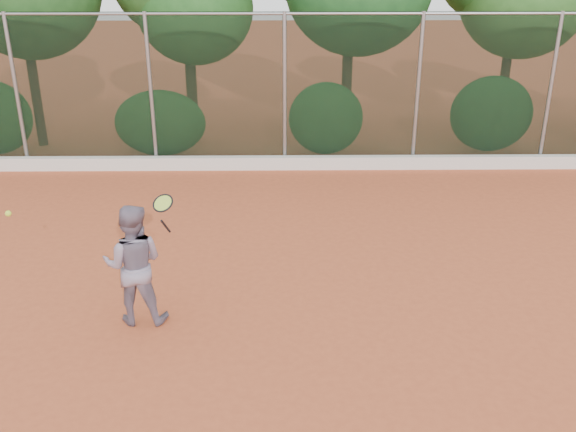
{
  "coord_description": "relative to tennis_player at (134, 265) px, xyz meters",
  "views": [
    {
      "loc": [
        -0.11,
        -7.36,
        4.75
      ],
      "look_at": [
        0.0,
        1.0,
        1.25
      ],
      "focal_mm": 40.0,
      "sensor_mm": 36.0,
      "label": 1
    }
  ],
  "objects": [
    {
      "name": "ground",
      "position": [
        2.07,
        -0.3,
        -0.85
      ],
      "size": [
        80.0,
        80.0,
        0.0
      ],
      "primitive_type": "plane",
      "color": "#B44E2A",
      "rests_on": "ground"
    },
    {
      "name": "concrete_curb",
      "position": [
        2.07,
        6.52,
        -0.7
      ],
      "size": [
        24.0,
        0.2,
        0.3
      ],
      "primitive_type": "cube",
      "color": "silver",
      "rests_on": "ground"
    },
    {
      "name": "tennis_player",
      "position": [
        0.0,
        0.0,
        0.0
      ],
      "size": [
        0.83,
        0.65,
        1.7
      ],
      "primitive_type": "imported",
      "rotation": [
        0.0,
        0.0,
        3.15
      ],
      "color": "slate",
      "rests_on": "ground"
    },
    {
      "name": "chainlink_fence",
      "position": [
        2.07,
        6.7,
        1.01
      ],
      "size": [
        24.09,
        0.09,
        3.5
      ],
      "color": "black",
      "rests_on": "ground"
    },
    {
      "name": "tennis_racket",
      "position": [
        0.46,
        -0.02,
        0.85
      ],
      "size": [
        0.35,
        0.33,
        0.57
      ],
      "color": "black",
      "rests_on": "ground"
    },
    {
      "name": "tennis_ball_in_flight",
      "position": [
        -1.28,
        -0.57,
        0.98
      ],
      "size": [
        0.07,
        0.07,
        0.07
      ],
      "color": "#C5E634",
      "rests_on": "ground"
    }
  ]
}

